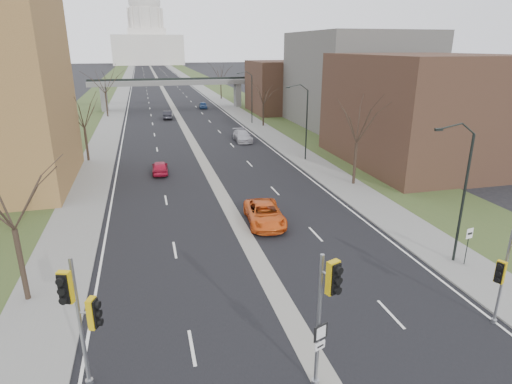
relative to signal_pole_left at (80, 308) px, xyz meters
name	(u,v)px	position (x,y,z in m)	size (l,w,h in m)	color
ground	(313,358)	(9.09, -0.61, -3.69)	(700.00, 700.00, 0.00)	black
road_surface	(159,83)	(9.09, 149.39, -3.68)	(20.00, 600.00, 0.01)	black
median_strip	(159,83)	(9.09, 149.39, -3.69)	(1.20, 600.00, 0.02)	gray
sidewalk_right	(192,82)	(21.09, 149.39, -3.63)	(4.00, 600.00, 0.12)	gray
sidewalk_left	(125,83)	(-2.91, 149.39, -3.63)	(4.00, 600.00, 0.12)	gray
grass_verge_right	(208,82)	(27.09, 149.39, -3.64)	(8.00, 600.00, 0.10)	#324720
grass_verge_left	(108,84)	(-8.91, 149.39, -3.64)	(8.00, 600.00, 0.10)	#324720
commercial_block_near	(422,110)	(33.09, 27.39, 2.31)	(16.00, 20.00, 12.00)	#462C20
commercial_block_mid	(356,80)	(37.09, 51.39, 3.81)	(18.00, 22.00, 15.00)	#615F58
commercial_block_far	(286,87)	(31.09, 69.39, 1.31)	(14.00, 14.00, 10.00)	#462C20
pedestrian_bridge	(172,86)	(9.09, 79.39, 1.15)	(34.00, 3.00, 6.45)	slate
capitol	(147,37)	(9.09, 319.39, 14.91)	(48.00, 42.00, 55.75)	silver
streetlight_near	(459,155)	(20.08, 5.39, 3.26)	(2.61, 0.20, 8.70)	black
streetlight_mid	(301,101)	(20.08, 31.39, 3.26)	(2.61, 0.20, 8.70)	black
streetlight_far	(247,83)	(20.08, 57.39, 3.26)	(2.61, 0.20, 8.70)	black
tree_left_a	(5,182)	(-3.91, 7.39, 2.95)	(7.20, 7.20, 9.40)	#382B21
tree_left_b	(82,108)	(-3.91, 37.39, 2.54)	(6.75, 6.75, 8.81)	#382B21
tree_left_c	(104,79)	(-3.91, 71.39, 3.35)	(7.65, 7.65, 9.99)	#382B21
tree_right_a	(358,116)	(22.09, 21.39, 2.95)	(7.20, 7.20, 9.40)	#382B21
tree_right_b	(263,91)	(22.09, 54.39, 2.13)	(6.30, 6.30, 8.22)	#382B21
tree_right_c	(220,70)	(22.09, 94.39, 3.35)	(7.65, 7.65, 9.99)	#382B21
signal_pole_left	(80,308)	(0.00, 0.00, 0.00)	(1.27, 0.94, 5.64)	gray
signal_pole_median	(326,301)	(8.75, -2.33, 0.35)	(0.82, 0.97, 5.79)	gray
signal_pole_right	(509,266)	(18.54, -0.70, -0.43)	(1.15, 0.83, 4.97)	gray
speed_limit_sign	(468,240)	(21.20, 4.78, -1.92)	(0.51, 0.12, 2.40)	black
car_left_near	(160,167)	(4.01, 29.97, -3.00)	(1.62, 4.04, 1.38)	#B21430
car_left_far	(168,115)	(7.09, 66.30, -2.94)	(1.59, 4.57, 1.50)	black
car_right_near	(265,214)	(11.09, 14.28, -2.90)	(2.61, 5.67, 1.57)	#D85417
car_right_mid	(242,136)	(16.03, 43.55, -2.92)	(2.16, 5.32, 1.54)	#A2A2A9
car_right_far	(203,105)	(15.28, 78.40, -3.00)	(1.63, 4.06, 1.38)	navy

